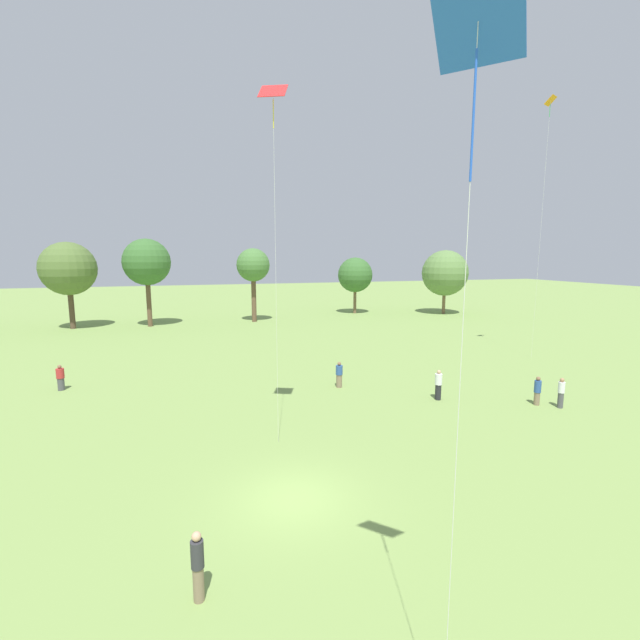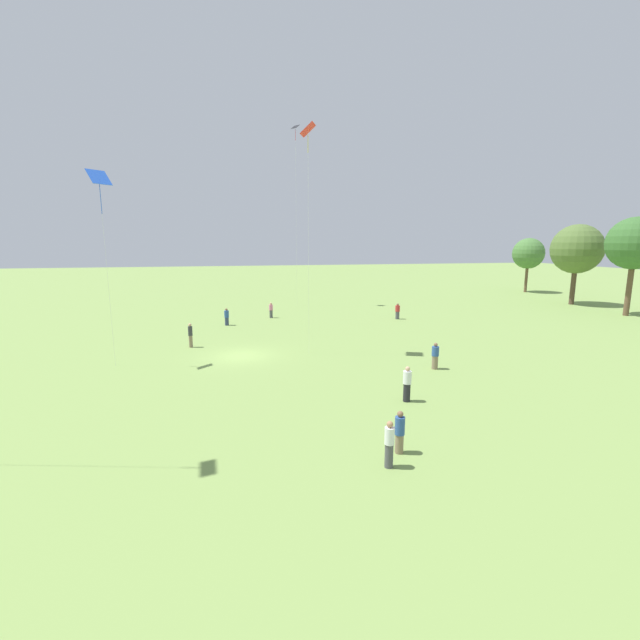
{
  "view_description": "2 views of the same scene",
  "coord_description": "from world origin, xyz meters",
  "px_view_note": "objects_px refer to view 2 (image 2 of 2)",
  "views": [
    {
      "loc": [
        -3.21,
        -13.91,
        8.65
      ],
      "look_at": [
        2.5,
        5.0,
        5.69
      ],
      "focal_mm": 24.0,
      "sensor_mm": 36.0,
      "label": 1
    },
    {
      "loc": [
        30.27,
        -0.78,
        8.04
      ],
      "look_at": [
        5.3,
        4.61,
        3.37
      ],
      "focal_mm": 24.0,
      "sensor_mm": 36.0,
      "label": 2
    }
  ],
  "objects_px": {
    "person_4": "(435,356)",
    "person_7": "(190,335)",
    "kite_0": "(295,141)",
    "person_0": "(227,317)",
    "person_5": "(271,310)",
    "person_3": "(407,384)",
    "kite_3": "(308,138)",
    "kite_2": "(99,183)",
    "person_2": "(389,444)",
    "person_1": "(397,311)",
    "person_8": "(400,432)"
  },
  "relations": [
    {
      "from": "person_4",
      "to": "person_7",
      "type": "xyz_separation_m",
      "value": [
        -9.3,
        -15.79,
        0.12
      ]
    },
    {
      "from": "kite_0",
      "to": "person_0",
      "type": "bearing_deg",
      "value": -32.72
    },
    {
      "from": "person_4",
      "to": "person_5",
      "type": "distance_m",
      "value": 22.7
    },
    {
      "from": "person_3",
      "to": "kite_3",
      "type": "bearing_deg",
      "value": 114.71
    },
    {
      "from": "person_0",
      "to": "kite_2",
      "type": "bearing_deg",
      "value": 27.44
    },
    {
      "from": "kite_3",
      "to": "kite_2",
      "type": "bearing_deg",
      "value": -19.71
    },
    {
      "from": "person_5",
      "to": "person_2",
      "type": "bearing_deg",
      "value": -178.33
    },
    {
      "from": "person_5",
      "to": "kite_3",
      "type": "relative_size",
      "value": 0.11
    },
    {
      "from": "person_1",
      "to": "person_4",
      "type": "height_order",
      "value": "person_4"
    },
    {
      "from": "person_5",
      "to": "person_8",
      "type": "distance_m",
      "value": 31.12
    },
    {
      "from": "person_0",
      "to": "person_4",
      "type": "distance_m",
      "value": 22.08
    },
    {
      "from": "kite_2",
      "to": "kite_3",
      "type": "relative_size",
      "value": 0.78
    },
    {
      "from": "person_4",
      "to": "kite_3",
      "type": "distance_m",
      "value": 16.75
    },
    {
      "from": "person_1",
      "to": "kite_3",
      "type": "xyz_separation_m",
      "value": [
        11.99,
        -11.81,
        14.11
      ]
    },
    {
      "from": "person_3",
      "to": "person_7",
      "type": "bearing_deg",
      "value": 137.66
    },
    {
      "from": "person_5",
      "to": "person_3",
      "type": "bearing_deg",
      "value": -170.79
    },
    {
      "from": "person_2",
      "to": "person_3",
      "type": "relative_size",
      "value": 0.96
    },
    {
      "from": "person_2",
      "to": "kite_2",
      "type": "bearing_deg",
      "value": -81.37
    },
    {
      "from": "person_2",
      "to": "kite_3",
      "type": "height_order",
      "value": "kite_3"
    },
    {
      "from": "person_2",
      "to": "kite_0",
      "type": "relative_size",
      "value": 0.08
    },
    {
      "from": "person_7",
      "to": "person_3",
      "type": "bearing_deg",
      "value": 128.61
    },
    {
      "from": "person_1",
      "to": "kite_2",
      "type": "xyz_separation_m",
      "value": [
        12.42,
        -24.9,
        10.8
      ]
    },
    {
      "from": "person_2",
      "to": "person_5",
      "type": "relative_size",
      "value": 1.06
    },
    {
      "from": "person_1",
      "to": "kite_3",
      "type": "relative_size",
      "value": 0.11
    },
    {
      "from": "person_3",
      "to": "kite_2",
      "type": "bearing_deg",
      "value": 156.4
    },
    {
      "from": "person_8",
      "to": "person_5",
      "type": "bearing_deg",
      "value": 69.94
    },
    {
      "from": "person_0",
      "to": "kite_0",
      "type": "relative_size",
      "value": 0.08
    },
    {
      "from": "kite_3",
      "to": "person_8",
      "type": "bearing_deg",
      "value": 70.65
    },
    {
      "from": "person_0",
      "to": "person_1",
      "type": "height_order",
      "value": "person_0"
    },
    {
      "from": "person_8",
      "to": "person_1",
      "type": "bearing_deg",
      "value": 44.43
    },
    {
      "from": "kite_0",
      "to": "kite_2",
      "type": "relative_size",
      "value": 1.77
    },
    {
      "from": "person_1",
      "to": "person_2",
      "type": "relative_size",
      "value": 0.95
    },
    {
      "from": "person_3",
      "to": "kite_3",
      "type": "distance_m",
      "value": 17.77
    },
    {
      "from": "person_7",
      "to": "person_5",
      "type": "bearing_deg",
      "value": -122.94
    },
    {
      "from": "kite_2",
      "to": "kite_3",
      "type": "distance_m",
      "value": 13.51
    },
    {
      "from": "person_1",
      "to": "kite_3",
      "type": "bearing_deg",
      "value": -78.16
    },
    {
      "from": "person_0",
      "to": "kite_2",
      "type": "relative_size",
      "value": 0.14
    },
    {
      "from": "person_2",
      "to": "kite_2",
      "type": "height_order",
      "value": "kite_2"
    },
    {
      "from": "person_0",
      "to": "person_7",
      "type": "relative_size",
      "value": 0.89
    },
    {
      "from": "person_0",
      "to": "person_2",
      "type": "bearing_deg",
      "value": 68.26
    },
    {
      "from": "person_3",
      "to": "kite_2",
      "type": "height_order",
      "value": "kite_2"
    },
    {
      "from": "person_7",
      "to": "person_8",
      "type": "distance_m",
      "value": 21.35
    },
    {
      "from": "person_3",
      "to": "person_8",
      "type": "xyz_separation_m",
      "value": [
        5.03,
        -2.49,
        -0.07
      ]
    },
    {
      "from": "person_8",
      "to": "kite_3",
      "type": "distance_m",
      "value": 20.95
    },
    {
      "from": "person_0",
      "to": "person_3",
      "type": "distance_m",
      "value": 24.46
    },
    {
      "from": "person_0",
      "to": "person_4",
      "type": "xyz_separation_m",
      "value": [
        17.82,
        13.05,
        0.02
      ]
    },
    {
      "from": "kite_3",
      "to": "person_4",
      "type": "bearing_deg",
      "value": 120.74
    },
    {
      "from": "person_2",
      "to": "kite_2",
      "type": "xyz_separation_m",
      "value": [
        -16.0,
        -12.91,
        10.73
      ]
    },
    {
      "from": "person_1",
      "to": "person_8",
      "type": "distance_m",
      "value": 29.69
    },
    {
      "from": "kite_0",
      "to": "kite_2",
      "type": "distance_m",
      "value": 30.66
    }
  ]
}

